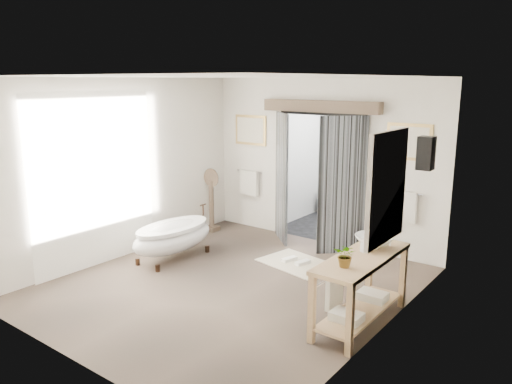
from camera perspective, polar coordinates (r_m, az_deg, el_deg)
ground_plane at (r=7.25m, az=-2.91°, el=-10.53°), size 5.00×5.00×0.00m
room_shell at (r=6.66m, az=-4.05°, el=4.05°), size 4.52×5.02×2.91m
shower_room at (r=10.24m, az=11.54°, el=1.43°), size 2.22×2.01×2.51m
back_wall_dressing at (r=8.66m, az=6.88°, el=4.01°), size 3.82×0.69×2.52m
clawfoot_tub at (r=8.23m, az=-9.47°, el=-5.02°), size 0.70×1.57×0.77m
vanity at (r=6.11m, az=11.68°, el=-10.21°), size 0.57×1.60×0.85m
pedestal_mirror at (r=9.61m, az=-5.10°, el=-1.40°), size 0.36×0.23×1.22m
rug at (r=8.03m, az=4.86°, el=-8.15°), size 1.33×1.01×0.01m
slippers at (r=8.04m, az=4.59°, el=-7.84°), size 0.42×0.29×0.05m
basin at (r=6.27m, az=13.34°, el=-5.54°), size 0.54×0.54×0.16m
plant at (r=5.57m, az=10.24°, el=-7.15°), size 0.27×0.24×0.27m
soap_bottle_a at (r=6.10m, az=12.32°, el=-5.95°), size 0.10×0.10×0.17m
soap_bottle_b at (r=6.62m, az=13.96°, el=-4.51°), size 0.17×0.17×0.18m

